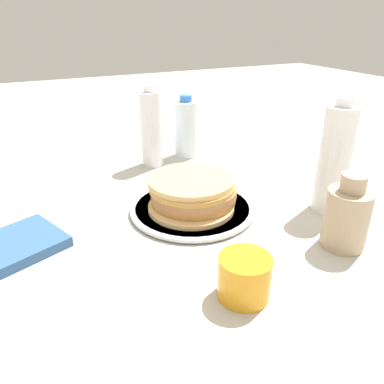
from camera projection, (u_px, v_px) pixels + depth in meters
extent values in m
plane|color=#BCB7AD|center=(194.00, 213.00, 0.82)|extent=(4.00, 4.00, 0.00)
cylinder|color=silver|center=(192.00, 209.00, 0.83)|extent=(0.25, 0.25, 0.01)
cylinder|color=silver|center=(192.00, 208.00, 0.83)|extent=(0.27, 0.27, 0.01)
cylinder|color=#E3B779|center=(190.00, 206.00, 0.82)|extent=(0.19, 0.19, 0.01)
cylinder|color=#B57A3F|center=(193.00, 198.00, 0.82)|extent=(0.19, 0.19, 0.01)
cylinder|color=#B1794A|center=(194.00, 191.00, 0.81)|extent=(0.19, 0.19, 0.02)
cylinder|color=#C48E46|center=(191.00, 186.00, 0.80)|extent=(0.19, 0.19, 0.01)
cylinder|color=#DEB26E|center=(189.00, 181.00, 0.80)|extent=(0.19, 0.19, 0.01)
cylinder|color=orange|center=(244.00, 277.00, 0.57)|extent=(0.08, 0.08, 0.07)
cylinder|color=tan|center=(346.00, 219.00, 0.69)|extent=(0.08, 0.08, 0.11)
cylinder|color=tan|center=(354.00, 183.00, 0.65)|extent=(0.04, 0.04, 0.03)
cylinder|color=white|center=(151.00, 130.00, 1.04)|extent=(0.06, 0.06, 0.21)
cylinder|color=white|center=(149.00, 89.00, 0.99)|extent=(0.03, 0.03, 0.02)
cylinder|color=white|center=(334.00, 161.00, 0.79)|extent=(0.07, 0.07, 0.23)
cylinder|color=white|center=(345.00, 102.00, 0.74)|extent=(0.03, 0.03, 0.02)
cylinder|color=silver|center=(186.00, 129.00, 1.12)|extent=(0.07, 0.07, 0.17)
cylinder|color=blue|center=(186.00, 98.00, 1.08)|extent=(0.04, 0.04, 0.02)
cube|color=#33598C|center=(19.00, 244.00, 0.69)|extent=(0.19, 0.18, 0.02)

